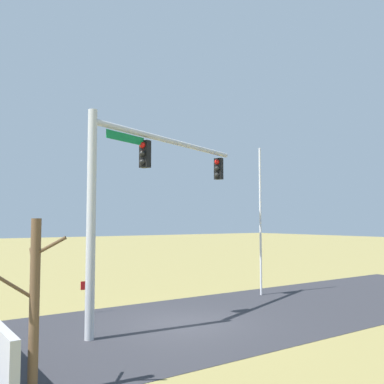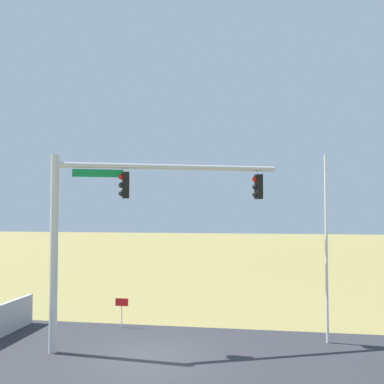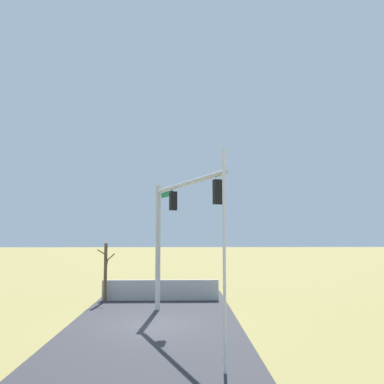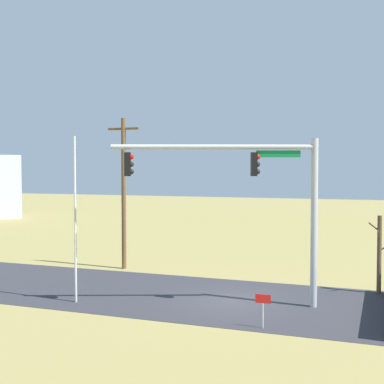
# 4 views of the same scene
# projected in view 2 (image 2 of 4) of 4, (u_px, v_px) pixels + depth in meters

# --- Properties ---
(ground_plane) EXTENTS (160.00, 160.00, 0.00)m
(ground_plane) POSITION_uv_depth(u_px,v_px,m) (149.00, 358.00, 14.61)
(ground_plane) COLOR olive
(road_surface) EXTENTS (28.00, 8.00, 0.01)m
(road_surface) POSITION_uv_depth(u_px,v_px,m) (270.00, 364.00, 13.97)
(road_surface) COLOR #2D2D33
(road_surface) RESTS_ON ground_plane
(sidewalk_corner) EXTENTS (6.00, 6.00, 0.01)m
(sidewalk_corner) POSITION_uv_depth(u_px,v_px,m) (26.00, 351.00, 15.23)
(sidewalk_corner) COLOR #B7B5AD
(sidewalk_corner) RESTS_ON ground_plane
(signal_mast) EXTENTS (7.88, 3.21, 6.91)m
(signal_mast) POSITION_uv_depth(u_px,v_px,m) (120.00, 211.00, 15.76)
(signal_mast) COLOR #B2B5BA
(signal_mast) RESTS_ON ground_plane
(flagpole) EXTENTS (0.10, 0.10, 7.05)m
(flagpole) POSITION_uv_depth(u_px,v_px,m) (326.00, 248.00, 16.36)
(flagpole) COLOR silver
(flagpole) RESTS_ON ground_plane
(open_sign) EXTENTS (0.56, 0.04, 1.22)m
(open_sign) POSITION_uv_depth(u_px,v_px,m) (122.00, 306.00, 18.41)
(open_sign) COLOR silver
(open_sign) RESTS_ON ground_plane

